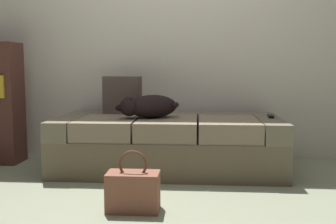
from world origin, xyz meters
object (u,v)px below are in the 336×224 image
object	(u,v)px
dog_dark	(149,106)
handbag	(133,191)
couch	(168,144)
tv_remote	(271,116)
throw_pillow	(122,95)

from	to	relation	value
dog_dark	handbag	xyz separation A→B (m)	(0.02, -0.94, -0.43)
couch	tv_remote	bearing A→B (deg)	3.21
dog_dark	handbag	size ratio (longest dim) A/B	1.44
couch	tv_remote	world-z (taller)	tv_remote
couch	throw_pillow	size ratio (longest dim) A/B	5.57
couch	handbag	bearing A→B (deg)	-98.15
handbag	throw_pillow	bearing A→B (deg)	103.36
throw_pillow	tv_remote	bearing A→B (deg)	-8.26
tv_remote	throw_pillow	distance (m)	1.33
dog_dark	tv_remote	bearing A→B (deg)	6.31
couch	throw_pillow	world-z (taller)	throw_pillow
throw_pillow	couch	bearing A→B (deg)	-28.40
couch	throw_pillow	xyz separation A→B (m)	(-0.44, 0.24, 0.40)
dog_dark	handbag	distance (m)	1.04
couch	throw_pillow	bearing A→B (deg)	151.60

